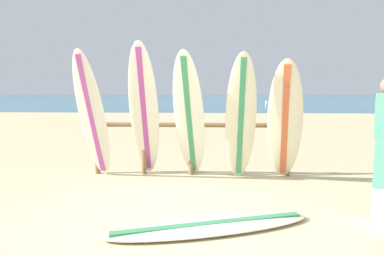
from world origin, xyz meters
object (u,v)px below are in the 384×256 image
at_px(surfboard_leaning_far_left, 92,116).
at_px(surfboard_lying_on_sand, 210,226).
at_px(surfboard_leaning_left, 144,112).
at_px(surfboard_leaning_center_left, 189,118).
at_px(surfboard_leaning_center, 241,119).
at_px(small_boat_offshore, 281,102).
at_px(surfboard_leaning_center_right, 285,122).
at_px(surfboard_rack, 191,139).

height_order(surfboard_leaning_far_left, surfboard_lying_on_sand, surfboard_leaning_far_left).
xyz_separation_m(surfboard_leaning_left, surfboard_lying_on_sand, (1.08, -2.01, -1.08)).
distance_m(surfboard_leaning_far_left, surfboard_leaning_center_left, 1.58).
bearing_deg(surfboard_leaning_left, surfboard_leaning_far_left, -171.81).
distance_m(surfboard_leaning_far_left, surfboard_leaning_center, 2.40).
bearing_deg(small_boat_offshore, surfboard_leaning_left, -106.13).
height_order(surfboard_leaning_left, surfboard_leaning_center_right, surfboard_leaning_left).
xyz_separation_m(surfboard_rack, surfboard_leaning_center, (0.81, -0.44, 0.39)).
relative_size(surfboard_rack, surfboard_leaning_left, 1.54).
distance_m(surfboard_rack, surfboard_leaning_far_left, 1.70).
relative_size(surfboard_leaning_center_left, small_boat_offshore, 0.69).
height_order(surfboard_leaning_far_left, surfboard_leaning_center_right, surfboard_leaning_far_left).
height_order(surfboard_leaning_left, small_boat_offshore, surfboard_leaning_left).
bearing_deg(small_boat_offshore, surfboard_leaning_center, -103.20).
xyz_separation_m(surfboard_leaning_far_left, surfboard_leaning_center, (2.40, -0.02, -0.03)).
height_order(surfboard_leaning_center_right, surfboard_lying_on_sand, surfboard_leaning_center_right).
bearing_deg(surfboard_leaning_center_right, surfboard_lying_on_sand, -121.81).
height_order(surfboard_leaning_center_left, small_boat_offshore, surfboard_leaning_center_left).
height_order(surfboard_leaning_center_left, surfboard_leaning_center_right, surfboard_leaning_center_left).
bearing_deg(surfboard_rack, surfboard_leaning_center, -28.70).
relative_size(surfboard_leaning_center_left, surfboard_leaning_center, 1.01).
distance_m(surfboard_leaning_left, surfboard_leaning_center_left, 0.76).
height_order(surfboard_leaning_center, small_boat_offshore, surfboard_leaning_center).
xyz_separation_m(surfboard_leaning_center, surfboard_lying_on_sand, (-0.49, -1.87, -0.99)).
height_order(surfboard_leaning_center_right, small_boat_offshore, surfboard_leaning_center_right).
height_order(surfboard_rack, small_boat_offshore, surfboard_rack).
bearing_deg(surfboard_leaning_far_left, small_boat_offshore, 72.45).
relative_size(surfboard_leaning_center_left, surfboard_leaning_center_right, 1.06).
relative_size(surfboard_leaning_center_left, surfboard_lying_on_sand, 0.89).
distance_m(surfboard_leaning_left, surfboard_leaning_center, 1.58).
relative_size(surfboard_leaning_center, surfboard_leaning_center_right, 1.05).
bearing_deg(small_boat_offshore, surfboard_rack, -104.90).
bearing_deg(surfboard_leaning_center_right, surfboard_leaning_left, 177.81).
relative_size(surfboard_leaning_center, surfboard_lying_on_sand, 0.88).
relative_size(surfboard_leaning_far_left, surfboard_lying_on_sand, 0.90).
bearing_deg(surfboard_leaning_center, surfboard_leaning_left, 174.78).
distance_m(surfboard_rack, surfboard_lying_on_sand, 2.41).
bearing_deg(surfboard_leaning_far_left, surfboard_leaning_center_left, 0.77).
bearing_deg(surfboard_leaning_center_left, surfboard_lying_on_sand, -80.12).
bearing_deg(surfboard_lying_on_sand, surfboard_leaning_center, 75.37).
height_order(surfboard_leaning_left, surfboard_leaning_center_left, surfboard_leaning_left).
height_order(surfboard_leaning_left, surfboard_lying_on_sand, surfboard_leaning_left).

